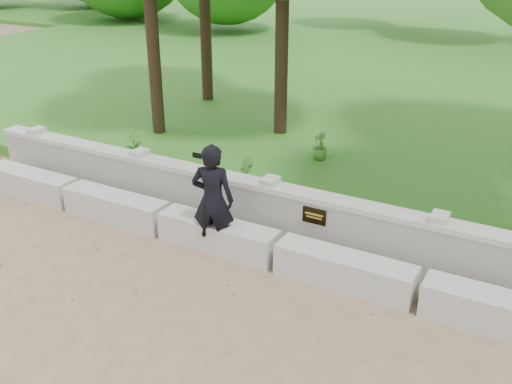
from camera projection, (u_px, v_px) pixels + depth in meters
ground at (202, 340)px, 6.61m from camera, size 80.00×80.00×0.00m
lawn at (456, 84)px, 17.72m from camera, size 40.00×22.00×0.25m
concrete_bench at (277, 252)px, 8.03m from camera, size 11.90×0.45×0.45m
parapet_wall at (299, 217)px, 8.49m from camera, size 12.50×0.35×0.90m
man_main at (213, 200)px, 8.15m from camera, size 0.71×0.65×1.69m
shrub_a at (134, 145)px, 11.15m from camera, size 0.37×0.41×0.64m
shrub_b at (244, 177)px, 9.61m from camera, size 0.44×0.47×0.66m
shrub_d at (320, 146)px, 11.23m from camera, size 0.43×0.42×0.57m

